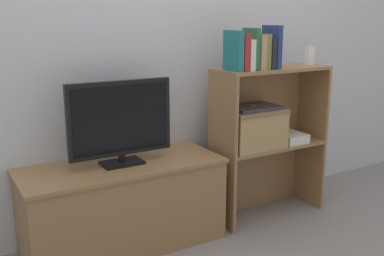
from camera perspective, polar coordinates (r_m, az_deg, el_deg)
The scene contains 18 objects.
ground_plane at distance 2.65m, azimuth 1.63°, elevation -14.40°, with size 16.00×16.00×0.00m, color gray.
wall_back at distance 2.74m, azimuth -3.54°, elevation 12.73°, with size 10.00×0.05×2.40m.
tv_stand at distance 2.55m, azimuth -8.67°, elevation -9.66°, with size 1.10×0.45×0.48m.
tv at distance 2.40m, azimuth -9.07°, elevation 0.92°, with size 0.57×0.14×0.45m.
bookshelf_lower_tier at distance 2.99m, azimuth 8.91°, elevation -5.04°, with size 0.74×0.29×0.48m.
bookshelf_upper_tier at distance 2.87m, azimuth 9.26°, elevation 4.05°, with size 0.74×0.29×0.48m.
book_teal at distance 2.56m, azimuth 5.27°, elevation 9.72°, with size 0.04×0.15×0.23m.
book_crimson at distance 2.59m, azimuth 6.05°, elevation 9.55°, with size 0.04×0.16×0.21m.
book_ivory at distance 2.62m, azimuth 6.80°, elevation 9.21°, with size 0.04×0.15×0.18m.
book_forest at distance 2.64m, azimuth 7.49°, elevation 9.90°, with size 0.03×0.13×0.24m.
book_tan at distance 2.66m, azimuth 8.17°, elevation 9.49°, with size 0.04×0.14×0.20m.
book_olive at distance 2.69m, azimuth 8.90°, elevation 9.57°, with size 0.04×0.13×0.20m.
book_charcoal at distance 2.72m, azimuth 9.51°, elevation 9.35°, with size 0.03×0.14×0.18m.
book_navy at distance 2.73m, azimuth 10.08°, elevation 10.09°, with size 0.03×0.15×0.25m.
baby_monitor at distance 3.01m, azimuth 14.71°, elevation 8.87°, with size 0.05×0.03×0.14m.
storage_basket_left at distance 2.76m, azimuth 7.71°, elevation 0.17°, with size 0.37×0.25×0.24m.
laptop at distance 2.73m, azimuth 7.79°, elevation 2.61°, with size 0.31×0.21×0.02m.
magazine_stack at distance 2.96m, azimuth 12.04°, elevation -1.09°, with size 0.17×0.23×0.06m.
Camera 1 is at (-1.26, -1.97, 1.25)m, focal length 42.00 mm.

